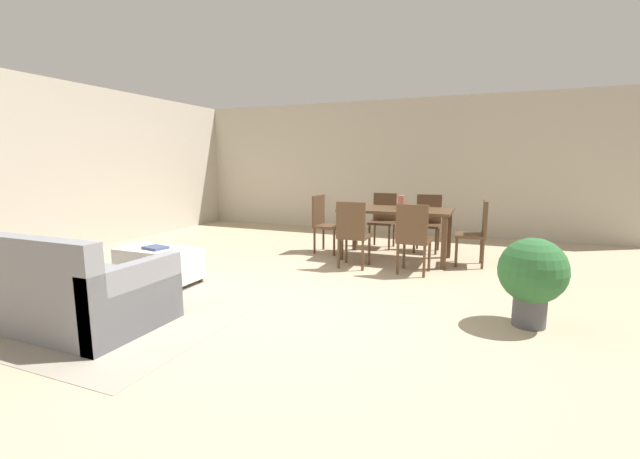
{
  "coord_description": "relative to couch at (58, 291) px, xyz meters",
  "views": [
    {
      "loc": [
        1.74,
        -3.52,
        1.43
      ],
      "look_at": [
        -0.25,
        1.36,
        0.58
      ],
      "focal_mm": 23.05,
      "sensor_mm": 36.0,
      "label": 1
    }
  ],
  "objects": [
    {
      "name": "ground_plane",
      "position": [
        1.81,
        1.11,
        -0.29
      ],
      "size": [
        10.8,
        10.8,
        0.0
      ],
      "primitive_type": "plane",
      "color": "tan"
    },
    {
      "name": "wall_back",
      "position": [
        1.81,
        6.11,
        1.06
      ],
      "size": [
        9.0,
        0.12,
        2.7
      ],
      "primitive_type": "cube",
      "color": "#BCB2A0",
      "rests_on": "ground_plane"
    },
    {
      "name": "wall_left",
      "position": [
        -2.69,
        1.61,
        1.06
      ],
      "size": [
        0.12,
        11.0,
        2.7
      ],
      "primitive_type": "cube",
      "color": "#BCB2A0",
      "rests_on": "ground_plane"
    },
    {
      "name": "area_rug",
      "position": [
        -0.03,
        0.68,
        -0.28
      ],
      "size": [
        3.0,
        2.8,
        0.01
      ],
      "primitive_type": "cube",
      "color": "gray",
      "rests_on": "ground_plane"
    },
    {
      "name": "couch",
      "position": [
        0.0,
        0.0,
        0.0
      ],
      "size": [
        1.9,
        0.97,
        0.86
      ],
      "color": "gray",
      "rests_on": "ground_plane"
    },
    {
      "name": "ottoman_table",
      "position": [
        -0.06,
        1.3,
        -0.05
      ],
      "size": [
        1.0,
        0.48,
        0.42
      ],
      "color": "silver",
      "rests_on": "ground_plane"
    },
    {
      "name": "dining_table",
      "position": [
        2.3,
        3.64,
        0.38
      ],
      "size": [
        1.61,
        0.86,
        0.76
      ],
      "color": "#513823",
      "rests_on": "ground_plane"
    },
    {
      "name": "dining_chair_near_left",
      "position": [
        1.88,
        2.86,
        0.23
      ],
      "size": [
        0.4,
        0.4,
        0.92
      ],
      "color": "#513823",
      "rests_on": "ground_plane"
    },
    {
      "name": "dining_chair_near_right",
      "position": [
        2.7,
        2.84,
        0.23
      ],
      "size": [
        0.42,
        0.42,
        0.92
      ],
      "color": "#513823",
      "rests_on": "ground_plane"
    },
    {
      "name": "dining_chair_far_left",
      "position": [
        1.92,
        4.44,
        0.23
      ],
      "size": [
        0.4,
        0.4,
        0.92
      ],
      "color": "#513823",
      "rests_on": "ground_plane"
    },
    {
      "name": "dining_chair_far_right",
      "position": [
        2.67,
        4.41,
        0.23
      ],
      "size": [
        0.4,
        0.4,
        0.92
      ],
      "color": "#513823",
      "rests_on": "ground_plane"
    },
    {
      "name": "dining_chair_head_east",
      "position": [
        3.44,
        3.64,
        0.23
      ],
      "size": [
        0.43,
        0.43,
        0.92
      ],
      "color": "#513823",
      "rests_on": "ground_plane"
    },
    {
      "name": "dining_chair_head_west",
      "position": [
        1.14,
        3.65,
        0.23
      ],
      "size": [
        0.42,
        0.42,
        0.92
      ],
      "color": "#513823",
      "rests_on": "ground_plane"
    },
    {
      "name": "vase_centerpiece",
      "position": [
        2.37,
        3.68,
        0.57
      ],
      "size": [
        0.1,
        0.1,
        0.2
      ],
      "primitive_type": "cylinder",
      "color": "#B26659",
      "rests_on": "dining_table"
    },
    {
      "name": "book_on_ottoman",
      "position": [
        -0.07,
        1.28,
        0.15
      ],
      "size": [
        0.29,
        0.24,
        0.03
      ],
      "primitive_type": "cube",
      "rotation": [
        0.0,
        0.0,
        -0.16
      ],
      "color": "#3F4C72",
      "rests_on": "ottoman_table"
    },
    {
      "name": "potted_plant",
      "position": [
        3.95,
        1.51,
        0.18
      ],
      "size": [
        0.58,
        0.58,
        0.79
      ],
      "color": "#4C4C51",
      "rests_on": "ground_plane"
    }
  ]
}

